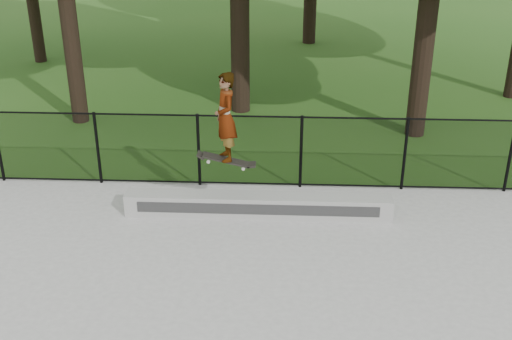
# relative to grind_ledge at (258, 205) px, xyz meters

# --- Properties ---
(grind_ledge) EXTENTS (4.82, 0.40, 0.41)m
(grind_ledge) POSITION_rel_grind_ledge_xyz_m (0.00, 0.00, 0.00)
(grind_ledge) COLOR #A4A49F
(grind_ledge) RESTS_ON concrete_slab
(skater_airborne) EXTENTS (0.83, 0.65, 1.71)m
(skater_airborne) POSITION_rel_grind_ledge_xyz_m (-0.54, -0.17, 1.72)
(skater_airborne) COLOR black
(skater_airborne) RESTS_ON ground
(chainlink_fence) EXTENTS (16.06, 0.06, 1.50)m
(chainlink_fence) POSITION_rel_grind_ledge_xyz_m (0.78, 1.20, 0.55)
(chainlink_fence) COLOR black
(chainlink_fence) RESTS_ON concrete_slab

